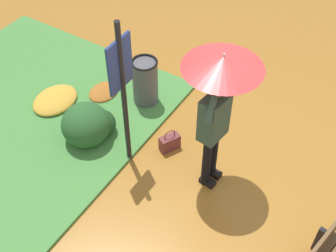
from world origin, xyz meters
The scene contains 9 objects.
ground_plane centered at (0.00, 0.00, 0.00)m, with size 18.00×18.00×0.00m, color #9E6623.
grass_verge centered at (-0.99, 3.33, 0.03)m, with size 4.80×4.00×0.05m.
person_with_umbrella centered at (-0.12, 0.24, 1.55)m, with size 0.96×0.96×2.04m.
info_sign_post centered at (-0.49, 1.37, 1.44)m, with size 0.44×0.07×2.30m.
handbag centered at (-0.02, 0.97, 0.13)m, with size 0.33×0.26×0.37m.
trash_bin centered at (0.63, 1.83, 0.42)m, with size 0.42×0.42×0.83m.
shrub_cluster centered at (-0.48, 2.07, 0.30)m, with size 0.79×0.71×0.64m.
leaf_pile_near_person centered at (0.40, 2.52, 0.06)m, with size 0.55×0.44×0.12m.
leaf_pile_by_bench centered at (-0.19, 3.04, 0.09)m, with size 0.79×0.63×0.17m.
Camera 1 is at (-3.77, -1.36, 5.01)m, focal length 48.26 mm.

